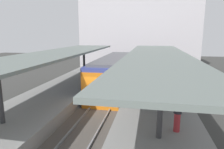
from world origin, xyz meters
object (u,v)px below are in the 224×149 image
Objects in this scene: commuter_train at (114,73)px; litter_bin at (142,86)px; platform_bench at (144,100)px; passenger_near_bench at (178,112)px; platform_sign at (155,72)px; passenger_mid_platform at (173,82)px.

commuter_train reaches higher than litter_bin.
platform_bench is 3.29m from passenger_near_bench.
platform_sign is at bearing 98.81° from passenger_near_bench.
platform_sign reaches higher than passenger_mid_platform.
commuter_train is 7.18m from platform_bench.
passenger_near_bench is at bearing -94.26° from passenger_mid_platform.
passenger_mid_platform is (5.08, -3.08, 0.15)m from commuter_train.
platform_sign is 1.25× the size of passenger_near_bench.
passenger_near_bench is (1.83, -6.44, 0.52)m from litter_bin.
platform_bench is 0.82× the size of passenger_mid_platform.
passenger_mid_platform is at bearing -31.26° from commuter_train.
platform_bench is at bearing 119.00° from passenger_near_bench.
platform_sign is at bearing -32.91° from litter_bin.
platform_bench is at bearing -102.77° from platform_sign.
commuter_train is 4.96× the size of platform_sign.
litter_bin is (-0.93, 0.60, -1.22)m from platform_sign.
litter_bin is (-0.25, 3.58, -0.06)m from platform_bench.
passenger_mid_platform is at bearing 17.51° from platform_sign.
litter_bin is at bearing 175.85° from passenger_mid_platform.
commuter_train is at bearing 114.99° from platform_bench.
passenger_near_bench is at bearing -74.12° from litter_bin.
passenger_near_bench is 1.04× the size of passenger_mid_platform.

